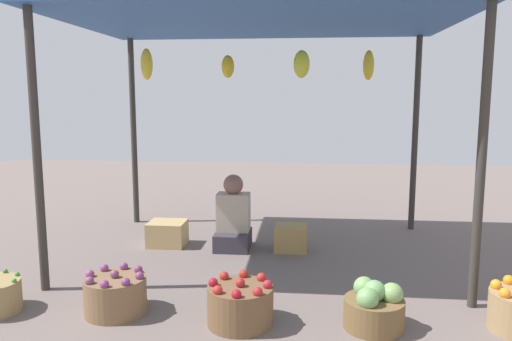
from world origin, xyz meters
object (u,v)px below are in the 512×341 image
vendor_person (233,220)px  wooden_crate_stacked_rear (167,233)px  basket_red_apples (240,304)px  wooden_crate_near_vendor (291,238)px  basket_purple_onions (115,294)px  basket_cabbages (374,308)px

vendor_person → wooden_crate_stacked_rear: (-0.72, 0.01, -0.17)m
vendor_person → basket_red_apples: bearing=-80.2°
wooden_crate_near_vendor → wooden_crate_stacked_rear: wooden_crate_near_vendor is taller
vendor_person → wooden_crate_stacked_rear: size_ratio=2.01×
basket_red_apples → wooden_crate_near_vendor: (0.30, 1.76, -0.02)m
basket_purple_onions → wooden_crate_near_vendor: basket_purple_onions is taller
vendor_person → basket_red_apples: size_ratio=1.68×
basket_cabbages → wooden_crate_stacked_rear: basket_cabbages is taller
basket_purple_onions → wooden_crate_stacked_rear: size_ratio=1.17×
vendor_person → wooden_crate_near_vendor: (0.61, -0.03, -0.17)m
vendor_person → basket_purple_onions: 1.81m
vendor_person → basket_purple_onions: size_ratio=1.72×
basket_red_apples → wooden_crate_near_vendor: 1.78m
basket_purple_onions → basket_cabbages: 1.87m
vendor_person → basket_red_apples: vendor_person is taller
vendor_person → basket_purple_onions: bearing=-110.5°
basket_red_apples → wooden_crate_stacked_rear: basket_red_apples is taller
wooden_crate_near_vendor → wooden_crate_stacked_rear: 1.33m
basket_purple_onions → wooden_crate_near_vendor: size_ratio=1.36×
basket_red_apples → wooden_crate_near_vendor: basket_red_apples is taller
basket_purple_onions → wooden_crate_stacked_rear: 1.71m
vendor_person → basket_purple_onions: vendor_person is taller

